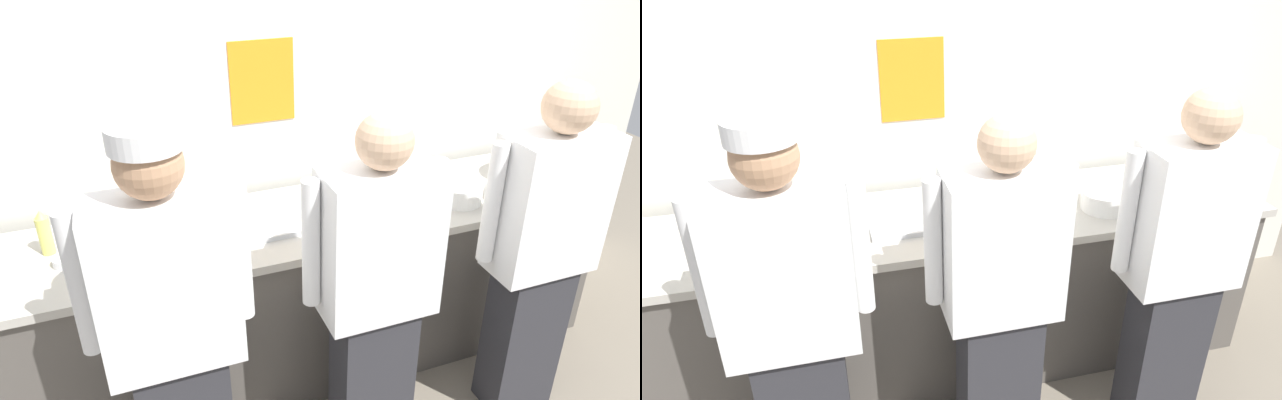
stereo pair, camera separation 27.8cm
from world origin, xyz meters
TOP-DOWN VIEW (x-y plane):
  - wall_back at (-0.00, 0.84)m, footprint 4.91×0.11m
  - prep_counter at (0.00, 0.37)m, footprint 3.13×0.69m
  - chef_near_left at (-0.76, -0.27)m, footprint 0.61×0.24m
  - chef_center at (0.03, -0.26)m, footprint 0.60×0.24m
  - chef_far_right at (0.83, -0.26)m, footprint 0.61×0.24m
  - plate_stack_front at (0.99, 0.21)m, footprint 0.19×0.19m
  - plate_stack_rear at (0.74, 0.25)m, footprint 0.24×0.24m
  - mixing_bowl_steel at (1.24, 0.36)m, footprint 0.31×0.31m
  - sheet_tray at (-0.19, 0.35)m, footprint 0.48×0.31m
  - squeeze_bottle_primary at (-1.19, 0.46)m, footprint 0.06×0.06m
  - ramekin_red_sauce at (0.37, 0.42)m, footprint 0.09×0.09m
  - ramekin_yellow_sauce at (-1.13, 0.33)m, footprint 0.10×0.10m
  - deli_cup at (0.36, 0.26)m, footprint 0.09×0.09m

SIDE VIEW (x-z plane):
  - prep_counter at x=0.00m, z-range 0.00..0.90m
  - chef_center at x=0.03m, z-range 0.05..1.66m
  - chef_far_right at x=0.83m, z-range 0.05..1.70m
  - chef_near_left at x=-0.76m, z-range 0.06..1.73m
  - sheet_tray at x=-0.19m, z-range 0.90..0.92m
  - ramekin_yellow_sauce at x=-1.13m, z-range 0.90..0.94m
  - ramekin_red_sauce at x=0.37m, z-range 0.90..0.95m
  - plate_stack_front at x=0.99m, z-range 0.90..0.97m
  - plate_stack_rear at x=0.74m, z-range 0.90..1.00m
  - deli_cup at x=0.36m, z-range 0.90..1.00m
  - mixing_bowl_steel at x=1.24m, z-range 0.90..1.03m
  - squeeze_bottle_primary at x=-1.19m, z-range 0.90..1.10m
  - wall_back at x=0.00m, z-range 0.00..2.85m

